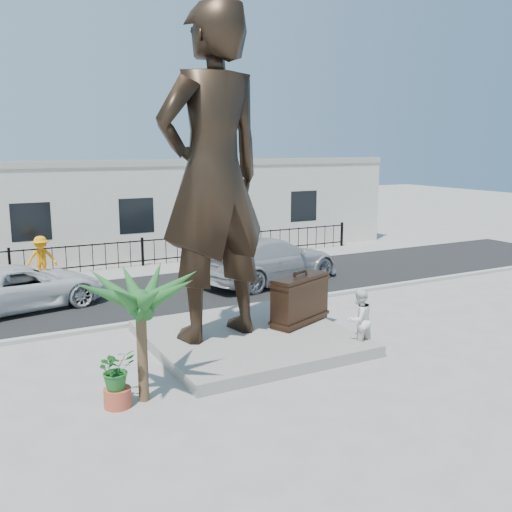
# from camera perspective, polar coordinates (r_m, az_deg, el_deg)

# --- Properties ---
(ground) EXTENTS (100.00, 100.00, 0.00)m
(ground) POSITION_cam_1_polar(r_m,az_deg,el_deg) (14.81, 3.71, -10.08)
(ground) COLOR #9E9991
(ground) RESTS_ON ground
(street) EXTENTS (40.00, 7.00, 0.01)m
(street) POSITION_cam_1_polar(r_m,az_deg,el_deg) (21.70, -7.50, -3.31)
(street) COLOR black
(street) RESTS_ON ground
(curb) EXTENTS (40.00, 0.25, 0.12)m
(curb) POSITION_cam_1_polar(r_m,az_deg,el_deg) (18.56, -3.66, -5.51)
(curb) COLOR #A5A399
(curb) RESTS_ON ground
(far_sidewalk) EXTENTS (40.00, 2.50, 0.02)m
(far_sidewalk) POSITION_cam_1_polar(r_m,az_deg,el_deg) (25.39, -10.70, -1.30)
(far_sidewalk) COLOR #9E9991
(far_sidewalk) RESTS_ON ground
(plinth) EXTENTS (5.20, 5.20, 0.30)m
(plinth) POSITION_cam_1_polar(r_m,az_deg,el_deg) (15.75, -0.75, -8.18)
(plinth) COLOR gray
(plinth) RESTS_ON ground
(fence) EXTENTS (22.00, 0.10, 1.20)m
(fence) POSITION_cam_1_polar(r_m,az_deg,el_deg) (26.02, -11.28, 0.30)
(fence) COLOR black
(fence) RESTS_ON ground
(building) EXTENTS (28.00, 7.00, 4.40)m
(building) POSITION_cam_1_polar(r_m,az_deg,el_deg) (29.80, -13.77, 4.63)
(building) COLOR silver
(building) RESTS_ON ground
(statue) EXTENTS (3.41, 2.54, 8.53)m
(statue) POSITION_cam_1_polar(r_m,az_deg,el_deg) (14.70, -4.33, 8.02)
(statue) COLOR black
(statue) RESTS_ON plinth
(suitcase) EXTENTS (2.06, 1.33, 1.39)m
(suitcase) POSITION_cam_1_polar(r_m,az_deg,el_deg) (16.37, 4.42, -4.37)
(suitcase) COLOR #311F14
(suitcase) RESTS_ON plinth
(tourist) EXTENTS (0.90, 0.75, 1.67)m
(tourist) POSITION_cam_1_polar(r_m,az_deg,el_deg) (15.25, 10.26, -6.28)
(tourist) COLOR white
(tourist) RESTS_ON ground
(car_white) EXTENTS (5.61, 3.39, 1.46)m
(car_white) POSITION_cam_1_polar(r_m,az_deg,el_deg) (20.31, -22.24, -2.89)
(car_white) COLOR silver
(car_white) RESTS_ON street
(car_silver) EXTENTS (6.50, 3.83, 1.77)m
(car_silver) POSITION_cam_1_polar(r_m,az_deg,el_deg) (22.49, 1.42, -0.39)
(car_silver) COLOR #A6A8AA
(car_silver) RESTS_ON street
(worker) EXTENTS (1.24, 0.81, 1.80)m
(worker) POSITION_cam_1_polar(r_m,az_deg,el_deg) (24.16, -20.67, -0.24)
(worker) COLOR orange
(worker) RESTS_ON far_sidewalk
(palm_tree) EXTENTS (1.80, 1.80, 3.20)m
(palm_tree) POSITION_cam_1_polar(r_m,az_deg,el_deg) (12.71, -11.12, -13.95)
(palm_tree) COLOR #1D501F
(palm_tree) RESTS_ON ground
(planter) EXTENTS (0.56, 0.56, 0.40)m
(planter) POSITION_cam_1_polar(r_m,az_deg,el_deg) (12.45, -13.67, -13.59)
(planter) COLOR #B2452F
(planter) RESTS_ON ground
(shrub) EXTENTS (0.87, 0.79, 0.85)m
(shrub) POSITION_cam_1_polar(r_m,az_deg,el_deg) (12.21, -13.80, -10.91)
(shrub) COLOR #1F6021
(shrub) RESTS_ON planter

